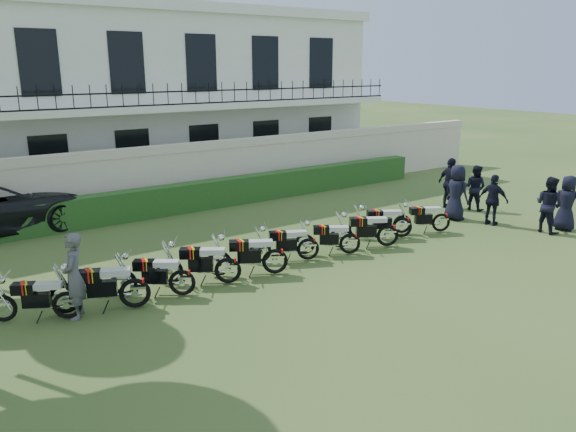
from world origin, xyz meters
The scene contains 21 objects.
ground centered at (0.00, 0.00, 0.00)m, with size 100.00×100.00×0.00m, color #314E1F.
perimeter_wall centered at (0.00, 8.00, 1.17)m, with size 30.00×0.35×2.30m.
hedge centered at (1.00, 7.20, 0.50)m, with size 18.00×0.60×1.00m, color #1A491A.
building centered at (0.00, 13.96, 3.71)m, with size 20.40×9.60×7.40m.
motorcycle_0 centered at (-6.47, 0.54, 0.46)m, with size 1.67×0.97×1.00m.
motorcycle_1 centered at (-5.15, 0.26, 0.52)m, with size 1.95×0.98×1.13m.
motorcycle_2 centered at (-4.04, 0.30, 0.48)m, with size 1.61×1.16×1.04m.
motorcycle_3 centered at (-2.85, 0.34, 0.50)m, with size 1.72×1.19×1.09m.
motorcycle_4 centered at (-1.59, 0.22, 0.51)m, with size 1.80×1.08×1.10m.
motorcycle_5 centered at (-0.30, 0.57, 0.47)m, with size 1.72×0.94×1.02m.
motorcycle_6 centered at (0.93, 0.31, 0.46)m, with size 1.57×1.07×0.99m.
motorcycle_7 centered at (2.24, 0.18, 0.50)m, with size 1.77×1.07×1.08m.
motorcycle_8 centered at (3.22, 0.56, 0.49)m, with size 1.70×1.08×1.05m.
motorcycle_9 centered at (4.64, 0.28, 0.46)m, with size 1.67×0.94×1.00m.
inspector centered at (-6.28, 0.54, 0.91)m, with size 0.66×0.43×1.81m, color #56575B.
officer_0 centered at (8.03, -1.77, 0.87)m, with size 0.85×0.56×1.75m, color black.
officer_1 centered at (7.35, -1.58, 0.88)m, with size 0.85×0.67×1.76m, color black.
officer_2 centered at (6.66, -0.10, 0.83)m, with size 0.97×0.40×1.66m, color black.
officer_3 centered at (6.22, 1.02, 0.92)m, with size 0.90×0.59×1.84m, color black.
officer_4 centered at (7.86, 1.50, 0.81)m, with size 0.79×0.61×1.62m, color black.
officer_5 centered at (7.26, 2.12, 0.92)m, with size 1.08×0.45×1.84m, color black.
Camera 1 is at (-8.85, -10.65, 5.04)m, focal length 35.00 mm.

